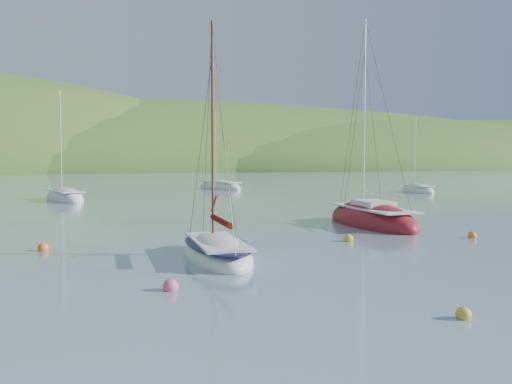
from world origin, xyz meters
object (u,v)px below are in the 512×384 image
object	(u,v)px
daysailer_white	(217,253)
distant_sloop_d	(418,191)
distant_sloop_a	(65,198)
sloop_red	(372,221)
distant_sloop_b	(220,187)

from	to	relation	value
daysailer_white	distant_sloop_d	bearing A→B (deg)	48.80
distant_sloop_a	daysailer_white	bearing A→B (deg)	-94.30
sloop_red	distant_sloop_d	xyz separation A→B (m)	(20.67, 25.10, -0.08)
sloop_red	distant_sloop_d	world-z (taller)	sloop_red
distant_sloop_a	distant_sloop_b	xyz separation A→B (m)	(18.43, 12.74, -0.01)
distant_sloop_a	distant_sloop_b	distance (m)	22.41
daysailer_white	distant_sloop_b	bearing A→B (deg)	77.98
sloop_red	distant_sloop_a	xyz separation A→B (m)	(-17.34, 25.68, -0.05)
distant_sloop_d	distant_sloop_b	bearing A→B (deg)	154.49
daysailer_white	distant_sloop_d	world-z (taller)	daysailer_white
daysailer_white	distant_sloop_b	size ratio (longest dim) A/B	0.98
distant_sloop_d	daysailer_white	bearing A→B (deg)	-125.94
distant_sloop_a	distant_sloop_b	world-z (taller)	distant_sloop_a
sloop_red	distant_sloop_a	bearing A→B (deg)	125.90
distant_sloop_d	sloop_red	bearing A→B (deg)	-120.76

